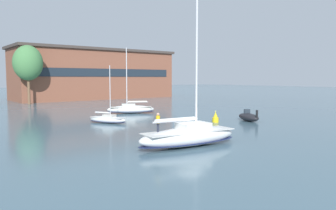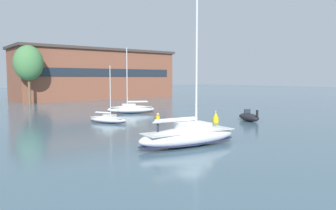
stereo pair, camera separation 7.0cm
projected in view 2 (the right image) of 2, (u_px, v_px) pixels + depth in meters
ground_plane at (189, 146)px, 29.15m from camera, size 400.00×400.00×0.00m
waterfront_building at (96, 74)px, 96.13m from camera, size 46.49×16.16×14.28m
tree_shore_left at (28, 63)px, 74.20m from camera, size 6.53×6.53×13.44m
sailboat_main at (189, 136)px, 29.08m from camera, size 10.27×3.95×13.75m
sailboat_moored_far_slip at (108, 119)px, 43.88m from camera, size 4.02×5.65×7.69m
sailboat_moored_outer_mooring at (131, 109)px, 55.89m from camera, size 8.23×5.71×11.12m
motor_tender at (249, 117)px, 45.96m from camera, size 3.38×4.88×1.74m
channel_buoy at (216, 118)px, 44.57m from camera, size 0.86×0.86×1.60m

